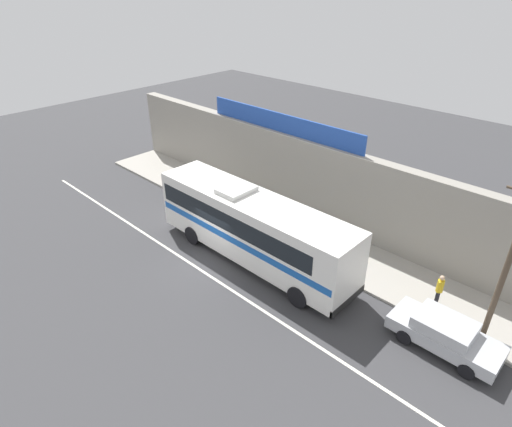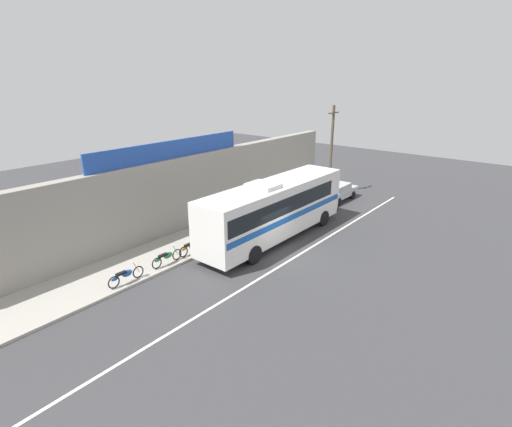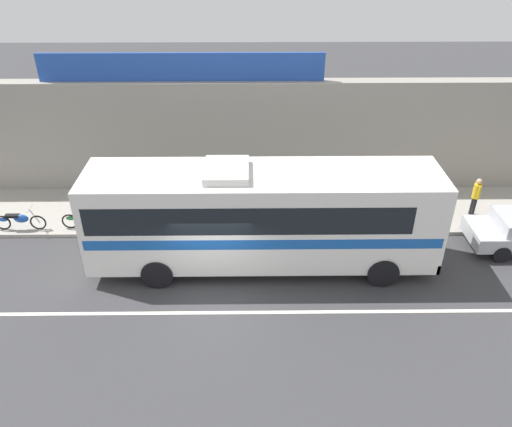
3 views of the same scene
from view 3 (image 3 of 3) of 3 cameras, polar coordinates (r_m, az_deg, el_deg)
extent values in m
plane|color=#3A3A3D|center=(16.64, -4.89, -9.19)|extent=(70.00, 70.00, 0.00)
cube|color=#A8A399|center=(20.81, -4.01, 0.33)|extent=(30.00, 3.60, 0.14)
cube|color=gray|center=(21.67, -3.96, 8.57)|extent=(30.00, 0.70, 4.80)
cube|color=#234CAD|center=(20.84, -8.40, 15.98)|extent=(11.25, 0.12, 1.10)
cube|color=silver|center=(16.04, -5.07, -11.05)|extent=(30.00, 0.14, 0.01)
cube|color=white|center=(16.79, 0.76, -0.21)|extent=(11.52, 2.53, 3.10)
cube|color=black|center=(16.50, -0.83, 1.40)|extent=(10.14, 2.55, 0.96)
cube|color=#1956B2|center=(16.95, 0.75, -1.08)|extent=(11.29, 2.55, 0.36)
cube|color=black|center=(17.64, 19.72, 1.15)|extent=(0.04, 2.28, 1.40)
cube|color=black|center=(18.57, 18.70, -3.70)|extent=(0.12, 2.53, 0.36)
cube|color=silver|center=(15.99, -3.35, 4.86)|extent=(1.40, 1.77, 0.24)
cylinder|color=black|center=(19.06, 12.51, -2.05)|extent=(1.04, 0.32, 1.04)
cylinder|color=black|center=(17.21, 14.05, -6.37)|extent=(1.04, 0.32, 1.04)
cylinder|color=black|center=(18.82, -9.94, -2.20)|extent=(1.04, 0.32, 1.04)
cylinder|color=black|center=(16.95, -11.03, -6.61)|extent=(1.04, 0.32, 1.04)
cylinder|color=black|center=(21.04, 24.15, -1.53)|extent=(0.62, 0.20, 0.62)
cylinder|color=black|center=(19.81, 25.87, -4.13)|extent=(0.62, 0.20, 0.62)
torus|color=black|center=(19.80, -11.90, -0.83)|extent=(0.62, 0.06, 0.62)
torus|color=black|center=(20.08, -15.38, -0.84)|extent=(0.62, 0.06, 0.62)
cylinder|color=silver|center=(19.66, -12.22, -0.09)|extent=(0.34, 0.04, 0.65)
cylinder|color=silver|center=(19.52, -12.61, 0.70)|extent=(0.03, 0.56, 0.03)
ellipsoid|color=orange|center=(19.82, -13.54, -0.40)|extent=(0.56, 0.22, 0.34)
cube|color=black|center=(19.83, -14.39, -0.11)|extent=(0.52, 0.20, 0.10)
ellipsoid|color=orange|center=(19.99, -15.27, -0.50)|extent=(0.36, 0.14, 0.16)
torus|color=black|center=(20.99, -23.29, -0.93)|extent=(0.62, 0.06, 0.62)
torus|color=black|center=(21.55, -26.59, -0.93)|extent=(0.62, 0.06, 0.62)
cylinder|color=silver|center=(20.88, -23.66, -0.24)|extent=(0.34, 0.04, 0.65)
cylinder|color=silver|center=(20.77, -24.10, 0.51)|extent=(0.03, 0.56, 0.03)
ellipsoid|color=#1E51B2|center=(21.15, -24.90, -0.52)|extent=(0.56, 0.22, 0.34)
cube|color=black|center=(21.22, -25.73, -0.25)|extent=(0.52, 0.20, 0.10)
ellipsoid|color=#1E51B2|center=(21.46, -26.53, -0.61)|extent=(0.36, 0.14, 0.16)
torus|color=black|center=(20.21, -16.60, -0.83)|extent=(0.62, 0.06, 0.62)
torus|color=black|center=(20.62, -20.19, -0.83)|extent=(0.62, 0.06, 0.62)
cylinder|color=silver|center=(20.08, -16.95, -0.11)|extent=(0.34, 0.04, 0.65)
cylinder|color=silver|center=(19.95, -17.36, 0.68)|extent=(0.03, 0.56, 0.03)
ellipsoid|color=#237F38|center=(20.29, -18.32, -0.40)|extent=(0.56, 0.22, 0.34)
cube|color=black|center=(20.33, -19.20, -0.12)|extent=(0.52, 0.20, 0.10)
ellipsoid|color=#237F38|center=(20.53, -20.10, -0.50)|extent=(0.36, 0.14, 0.16)
cylinder|color=black|center=(21.98, 23.11, 0.86)|extent=(0.13, 0.13, 0.79)
cylinder|color=black|center=(21.84, 23.27, 0.62)|extent=(0.13, 0.13, 0.79)
cylinder|color=gold|center=(21.59, 23.57, 2.32)|extent=(0.30, 0.30, 0.59)
sphere|color=tan|center=(21.40, 23.81, 3.33)|extent=(0.21, 0.21, 0.21)
cylinder|color=gold|center=(21.74, 23.40, 2.64)|extent=(0.08, 0.08, 0.55)
cylinder|color=gold|center=(21.42, 23.77, 2.12)|extent=(0.08, 0.08, 0.55)
camera|label=1|loc=(13.34, 90.50, 11.39)|focal=30.06mm
camera|label=2|loc=(18.07, -86.50, -2.12)|focal=27.80mm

